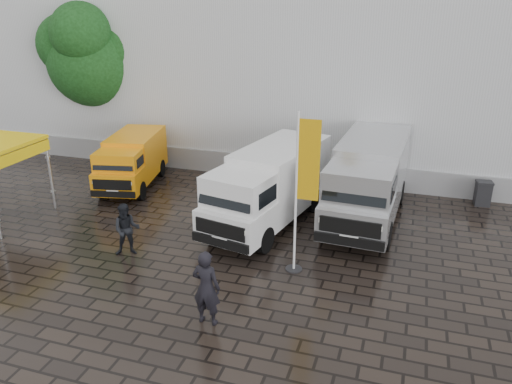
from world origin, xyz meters
The scene contains 11 objects.
ground centered at (0.00, 0.00, 0.00)m, with size 120.00×120.00×0.00m, color black.
exhibition_hall centered at (2.00, 16.00, 6.00)m, with size 44.00×16.00×12.00m, color silver.
hall_plinth centered at (2.00, 7.95, 0.50)m, with size 44.00×0.15×1.00m, color gray.
van_yellow centered at (-7.33, 5.14, 1.07)m, with size 1.78×4.64×2.14m, color orange, non-canonical shape.
van_white centered at (-0.73, 3.22, 1.34)m, with size 2.06×6.17×2.67m, color white, non-canonical shape.
van_silver centered at (2.53, 4.70, 1.43)m, with size 2.20×6.59×2.86m, color silver, non-canonical shape.
flagpole centered at (1.10, 0.32, 2.64)m, with size 0.88×0.50×4.76m.
tree centered at (-11.25, 8.78, 4.97)m, with size 4.31×4.33×7.74m.
wheelie_bin centered at (6.70, 7.43, 0.48)m, with size 0.58×0.58×0.97m, color black.
person_front centered at (-0.51, -2.85, 0.99)m, with size 0.72×0.47×1.97m, color black.
person_tent centered at (-4.27, -0.31, 0.85)m, with size 0.82×0.64×1.69m, color black.
Camera 1 is at (3.82, -12.39, 7.52)m, focal length 35.00 mm.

